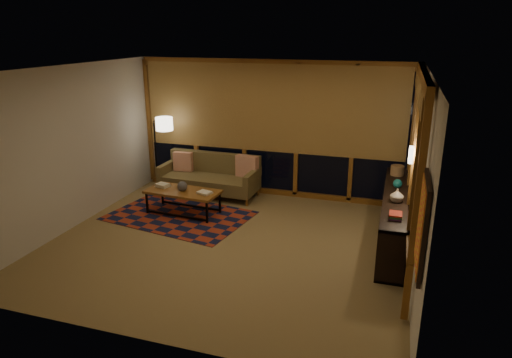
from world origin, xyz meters
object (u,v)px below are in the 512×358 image
(coffee_table, at_px, (183,202))
(floor_lamp, at_px, (156,152))
(sofa, at_px, (209,176))
(bookshelf, at_px, (395,216))

(coffee_table, distance_m, floor_lamp, 1.75)
(sofa, xyz_separation_m, coffee_table, (-0.06, -1.07, -0.18))
(sofa, bearing_deg, floor_lamp, 177.40)
(bookshelf, bearing_deg, coffee_table, -178.79)
(sofa, xyz_separation_m, floor_lamp, (-1.24, 0.10, 0.38))
(sofa, bearing_deg, coffee_table, -91.08)
(coffee_table, height_order, bookshelf, bookshelf)
(floor_lamp, xyz_separation_m, bookshelf, (4.89, -1.09, -0.40))
(floor_lamp, bearing_deg, sofa, 21.01)
(sofa, relative_size, bookshelf, 0.65)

